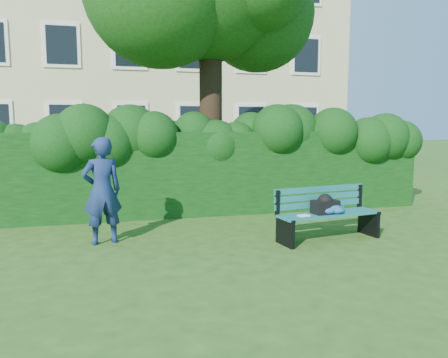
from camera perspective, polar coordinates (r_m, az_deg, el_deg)
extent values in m
plane|color=#294918|center=(7.73, 1.14, -7.54)|extent=(80.00, 80.00, 0.00)
cube|color=#C5B984|center=(21.67, -9.51, 17.82)|extent=(16.00, 8.00, 12.00)
cube|color=white|center=(17.24, -20.04, 6.87)|extent=(1.30, 0.08, 1.60)
cube|color=black|center=(17.20, -20.06, 6.87)|extent=(1.05, 0.04, 1.35)
cube|color=white|center=(17.19, -12.00, 7.14)|extent=(1.30, 0.08, 1.60)
cube|color=black|center=(17.15, -11.99, 7.14)|extent=(1.05, 0.04, 1.35)
cube|color=white|center=(17.48, -4.05, 7.28)|extent=(1.30, 0.08, 1.60)
cube|color=black|center=(17.44, -4.03, 7.28)|extent=(1.05, 0.04, 1.35)
cube|color=white|center=(18.08, 3.50, 7.28)|extent=(1.30, 0.08, 1.60)
cube|color=black|center=(18.04, 3.54, 7.28)|extent=(1.05, 0.04, 1.35)
cube|color=white|center=(18.96, 10.46, 7.17)|extent=(1.30, 0.08, 1.60)
cube|color=black|center=(18.93, 10.52, 7.17)|extent=(1.05, 0.04, 1.35)
cube|color=white|center=(17.47, -20.45, 16.08)|extent=(1.30, 0.08, 1.60)
cube|color=black|center=(17.43, -20.47, 16.10)|extent=(1.05, 0.04, 1.35)
cube|color=white|center=(17.42, -12.25, 16.39)|extent=(1.30, 0.08, 1.60)
cube|color=black|center=(17.39, -12.24, 16.41)|extent=(1.05, 0.04, 1.35)
cube|color=white|center=(17.70, -4.14, 16.38)|extent=(1.30, 0.08, 1.60)
cube|color=black|center=(17.67, -4.11, 16.40)|extent=(1.05, 0.04, 1.35)
cube|color=white|center=(18.30, 3.57, 16.08)|extent=(1.30, 0.08, 1.60)
cube|color=black|center=(18.26, 3.62, 16.10)|extent=(1.05, 0.04, 1.35)
cube|color=white|center=(19.17, 10.66, 15.56)|extent=(1.30, 0.08, 1.60)
cube|color=black|center=(19.14, 10.71, 15.58)|extent=(1.05, 0.04, 1.35)
cube|color=black|center=(9.67, -2.41, 0.85)|extent=(10.00, 1.00, 1.80)
cylinder|color=black|center=(10.54, -1.74, 10.22)|extent=(0.54, 0.54, 5.05)
sphere|color=#16380F|center=(11.58, 4.45, 20.54)|extent=(2.78, 2.78, 2.78)
cube|color=#115156|center=(7.48, 14.40, -4.73)|extent=(1.82, 0.37, 0.04)
cube|color=#115156|center=(7.58, 13.85, -4.56)|extent=(1.82, 0.37, 0.04)
cube|color=#115156|center=(7.67, 13.31, -4.40)|extent=(1.82, 0.37, 0.04)
cube|color=#115156|center=(7.77, 12.78, -4.25)|extent=(1.82, 0.37, 0.04)
cube|color=#115156|center=(7.81, 12.46, -3.21)|extent=(1.81, 0.31, 0.10)
cube|color=#115156|center=(7.79, 12.44, -2.26)|extent=(1.81, 0.31, 0.10)
cube|color=#115156|center=(7.78, 12.42, -1.30)|extent=(1.81, 0.31, 0.10)
cube|color=black|center=(7.20, 7.98, -6.92)|extent=(0.13, 0.50, 0.44)
cube|color=black|center=(7.33, 6.98, -3.21)|extent=(0.07, 0.07, 0.45)
cube|color=black|center=(7.11, 8.22, -5.28)|extent=(0.12, 0.42, 0.05)
cube|color=black|center=(8.21, 18.37, -5.46)|extent=(0.13, 0.50, 0.44)
cube|color=black|center=(8.32, 17.30, -2.24)|extent=(0.07, 0.07, 0.45)
cube|color=black|center=(8.13, 18.67, -4.01)|extent=(0.12, 0.42, 0.05)
cube|color=white|center=(7.27, 10.38, -4.73)|extent=(0.20, 0.16, 0.02)
cube|color=black|center=(7.55, 13.06, -3.57)|extent=(0.47, 0.33, 0.22)
imported|color=navy|center=(7.41, -15.64, -1.50)|extent=(0.73, 0.57, 1.76)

